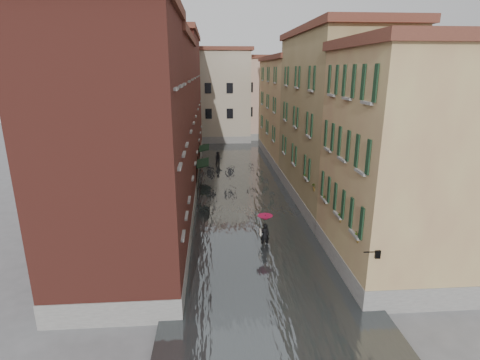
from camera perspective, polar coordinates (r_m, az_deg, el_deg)
name	(u,v)px	position (r m, az deg, el deg)	size (l,w,h in m)	color
ground	(258,254)	(22.62, 2.72, -11.24)	(120.00, 120.00, 0.00)	slate
floodwater	(241,187)	(34.56, 0.14, -1.03)	(10.00, 60.00, 0.20)	#424749
building_left_near	(119,157)	(18.84, -17.90, 3.37)	(6.00, 8.00, 13.00)	maroon
building_left_mid	(154,128)	(29.51, -13.04, 7.77)	(6.00, 14.00, 12.50)	maroon
building_left_far	(172,101)	(44.22, -10.26, 11.71)	(6.00, 16.00, 14.00)	maroon
building_right_near	(400,167)	(20.80, 23.18, 1.89)	(6.00, 8.00, 11.50)	#A87956
building_right_mid	(333,123)	(30.65, 14.06, 8.49)	(6.00, 14.00, 13.00)	tan
building_right_far	(293,111)	(45.13, 8.09, 10.30)	(6.00, 16.00, 11.50)	#A87956
building_end_cream	(208,97)	(58.00, -4.83, 12.50)	(12.00, 9.00, 13.00)	#B6A891
building_end_pink	(266,99)	(60.63, 3.93, 12.22)	(10.00, 9.00, 12.00)	tan
awning_near	(202,164)	(33.41, -5.77, 2.49)	(1.09, 3.17, 2.80)	black
awning_far	(204,148)	(39.89, -5.56, 4.81)	(1.09, 3.23, 2.80)	black
wall_lantern	(377,254)	(17.20, 20.12, -10.51)	(0.71, 0.22, 0.35)	black
window_planters	(328,195)	(22.36, 13.30, -2.23)	(0.59, 10.71, 0.84)	brown
pedestrian_main	(265,228)	(23.00, 3.82, -7.25)	(0.95, 0.95, 2.06)	black
pedestrian_far	(218,159)	(42.10, -3.33, 3.20)	(0.81, 0.63, 1.67)	black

